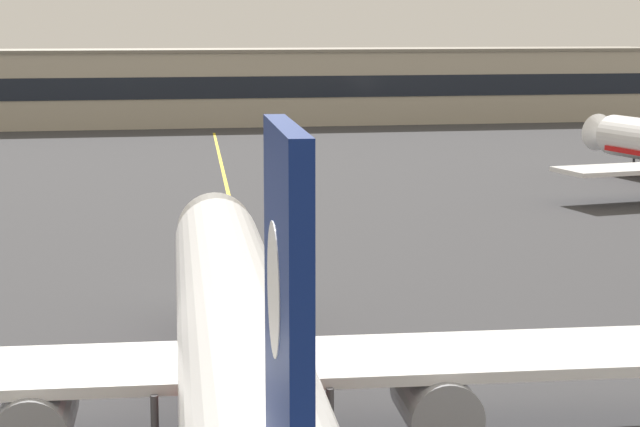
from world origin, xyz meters
TOP-DOWN VIEW (x-y plane):
  - taxiway_centreline at (0.00, 30.00)m, footprint 14.41×179.47m
  - airliner_foreground at (-3.05, 10.81)m, footprint 32.24×41.52m
  - terminal_building at (-6.70, 132.18)m, footprint 154.20×12.40m

SIDE VIEW (x-z plane):
  - taxiway_centreline at x=0.00m, z-range 0.00..0.01m
  - airliner_foreground at x=-3.05m, z-range -2.46..9.19m
  - terminal_building at x=-6.70m, z-range 0.01..10.04m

